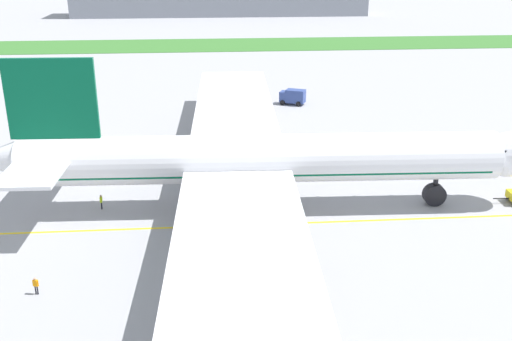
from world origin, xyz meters
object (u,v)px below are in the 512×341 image
Objects in this scene: ground_crew_wingwalker_port at (36,284)px; service_truck_baggage_loader at (293,96)px; ground_crew_wingwalker_starboard at (255,168)px; ground_crew_marshaller_front at (101,200)px; service_truck_fuel_bowser at (77,126)px; airliner_foreground at (252,160)px.

service_truck_baggage_loader is (29.76, 60.01, 0.55)m from ground_crew_wingwalker_port.
ground_crew_wingwalker_port is 32.27m from ground_crew_wingwalker_starboard.
service_truck_fuel_bowser reaches higher than ground_crew_marshaller_front.
ground_crew_wingwalker_port is 0.28× the size of service_truck_fuel_bowser.
ground_crew_wingwalker_starboard is at bearing 51.36° from ground_crew_wingwalker_port.
ground_crew_marshaller_front is at bearing -154.33° from ground_crew_wingwalker_starboard.
ground_crew_marshaller_front is (2.62, 16.78, 0.05)m from ground_crew_wingwalker_port.
ground_crew_marshaller_front is 51.05m from service_truck_baggage_loader.
service_truck_baggage_loader is at bearing 74.56° from ground_crew_wingwalker_starboard.
airliner_foreground is 10.72m from ground_crew_wingwalker_starboard.
service_truck_fuel_bowser is at bearing 96.82° from ground_crew_wingwalker_port.
airliner_foreground is 25.07m from ground_crew_wingwalker_port.
airliner_foreground reaches higher than ground_crew_marshaller_front.
airliner_foreground is 17.02× the size of service_truck_fuel_bowser.
airliner_foreground is at bearing -96.48° from ground_crew_wingwalker_starboard.
ground_crew_marshaller_front is at bearing -122.12° from service_truck_baggage_loader.
ground_crew_wingwalker_starboard is 36.11m from service_truck_baggage_loader.
airliner_foreground is at bearing -103.55° from service_truck_baggage_loader.
ground_crew_wingwalker_port is (-19.06, -15.59, -4.71)m from airliner_foreground.
service_truck_baggage_loader reaches higher than ground_crew_wingwalker_starboard.
ground_crew_marshaller_front is at bearing 81.14° from ground_crew_wingwalker_port.
service_truck_fuel_bowser is (-34.94, -16.70, 0.19)m from service_truck_baggage_loader.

